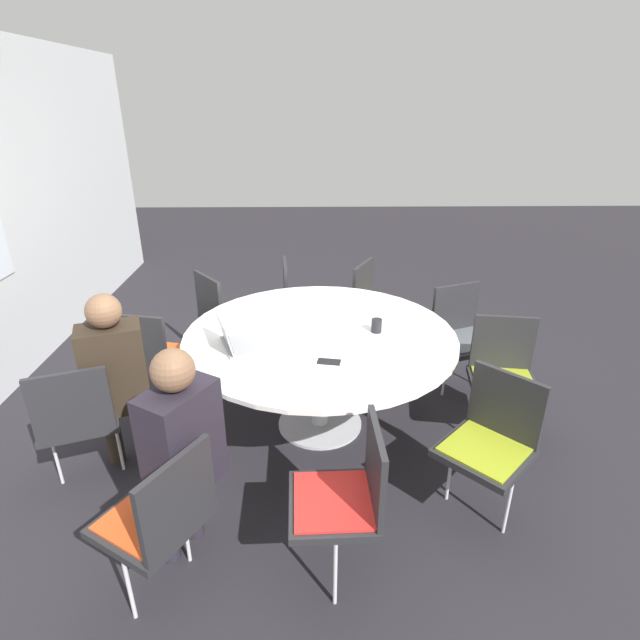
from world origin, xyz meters
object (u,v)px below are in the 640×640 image
at_px(person_0, 115,372).
at_px(chair_9, 150,352).
at_px(laptop, 236,340).
at_px(chair_8, 223,311).
at_px(cell_phone, 329,362).
at_px(chair_0, 77,414).
at_px(coffee_cup, 377,326).
at_px(chair_6, 375,301).
at_px(chair_1, 161,513).
at_px(chair_2, 347,492).
at_px(chair_5, 463,331).
at_px(chair_3, 491,437).
at_px(chair_7, 300,298).
at_px(chair_4, 503,370).
at_px(person_1, 181,443).

bearing_deg(person_0, chair_9, 70.26).
bearing_deg(chair_9, laptop, -17.05).
relative_size(chair_8, cell_phone, 5.75).
distance_m(chair_0, cell_phone, 1.51).
bearing_deg(chair_8, cell_phone, -5.17).
height_order(chair_8, cell_phone, chair_8).
bearing_deg(person_0, chair_8, 53.37).
bearing_deg(coffee_cup, person_0, 105.55).
relative_size(chair_6, chair_9, 1.00).
bearing_deg(person_0, chair_1, -81.71).
distance_m(chair_2, chair_5, 2.04).
xyz_separation_m(chair_3, chair_7, (2.09, 1.09, 0.00)).
relative_size(chair_7, coffee_cup, 9.24).
bearing_deg(chair_9, person_0, -78.40).
bearing_deg(coffee_cup, chair_8, 52.66).
distance_m(chair_0, person_0, 0.32).
height_order(chair_9, laptop, laptop).
distance_m(chair_6, cell_phone, 1.63).
xyz_separation_m(chair_0, laptop, (0.40, -0.89, 0.28)).
xyz_separation_m(chair_5, chair_8, (0.44, 1.97, 0.00)).
bearing_deg(laptop, chair_1, 150.65).
bearing_deg(chair_3, chair_0, 39.40).
xyz_separation_m(chair_1, chair_6, (2.51, -1.26, 0.00)).
distance_m(chair_1, coffee_cup, 1.81).
relative_size(chair_7, laptop, 2.19).
height_order(chair_2, person_0, person_0).
distance_m(chair_4, coffee_cup, 0.92).
bearing_deg(chair_0, chair_8, 48.40).
height_order(chair_8, chair_9, same).
bearing_deg(chair_0, chair_9, 55.91).
bearing_deg(chair_0, chair_4, -10.01).
height_order(chair_3, chair_4, same).
distance_m(person_0, laptop, 0.74).
bearing_deg(chair_2, chair_3, -65.59).
distance_m(chair_0, chair_3, 2.38).
relative_size(chair_9, person_0, 0.71).
height_order(chair_0, chair_1, same).
distance_m(chair_3, chair_9, 2.40).
bearing_deg(chair_5, chair_8, -33.26).
relative_size(chair_1, chair_4, 1.00).
xyz_separation_m(person_1, laptop, (0.92, -0.14, 0.09)).
bearing_deg(chair_7, laptop, -19.19).
height_order(chair_7, person_0, person_0).
height_order(chair_5, chair_9, same).
relative_size(chair_6, chair_8, 1.00).
height_order(chair_8, laptop, laptop).
relative_size(chair_1, chair_9, 1.00).
distance_m(chair_6, chair_8, 1.36).
bearing_deg(person_0, chair_6, 21.81).
xyz_separation_m(chair_3, chair_6, (1.99, 0.40, 0.00)).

